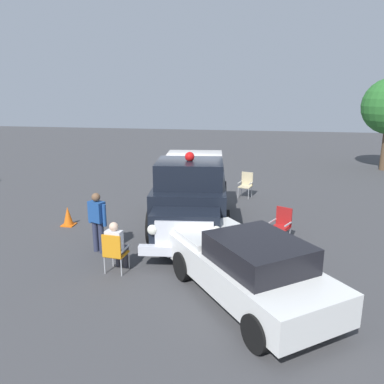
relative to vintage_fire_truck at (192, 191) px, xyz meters
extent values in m
plane|color=#424244|center=(0.35, -0.54, -1.20)|extent=(60.00, 60.00, 0.00)
cylinder|color=black|center=(-1.17, 1.39, -0.68)|extent=(0.44, 1.07, 1.04)
cylinder|color=black|center=(0.82, 1.62, -0.68)|extent=(0.44, 1.07, 1.04)
cylinder|color=black|center=(-0.76, -2.09, -0.68)|extent=(0.44, 1.07, 1.04)
cylinder|color=black|center=(1.22, -1.85, -0.68)|extent=(0.44, 1.07, 1.04)
cube|color=black|center=(0.03, -0.23, -0.15)|extent=(2.66, 5.11, 1.10)
cube|color=black|center=(-0.30, 2.60, -0.28)|extent=(1.85, 1.10, 0.84)
cube|color=black|center=(-0.11, 0.91, 0.75)|extent=(2.08, 1.91, 0.76)
cube|color=silver|center=(0.21, -1.77, 0.60)|extent=(2.14, 1.92, 0.60)
cube|color=silver|center=(-0.36, 3.05, -0.28)|extent=(1.44, 0.29, 0.64)
cube|color=silver|center=(-0.37, 3.14, -0.70)|extent=(2.25, 0.46, 0.24)
sphere|color=white|center=(-1.13, 2.95, -0.20)|extent=(0.29, 0.29, 0.26)
sphere|color=white|center=(0.42, 3.14, -0.20)|extent=(0.29, 0.29, 0.26)
sphere|color=red|center=(-0.11, 0.91, 1.25)|extent=(0.31, 0.31, 0.28)
cylinder|color=black|center=(-0.45, 3.62, -0.86)|extent=(0.62, 0.70, 0.68)
cylinder|color=black|center=(-1.77, 2.64, -0.86)|extent=(0.62, 0.70, 0.68)
cylinder|color=black|center=(-2.20, 5.94, -0.86)|extent=(0.62, 0.70, 0.68)
cylinder|color=black|center=(-3.51, 4.95, -0.86)|extent=(0.62, 0.70, 0.68)
cube|color=white|center=(-1.98, 4.29, -0.58)|extent=(3.96, 4.44, 0.64)
cube|color=white|center=(-1.11, 3.13, -0.22)|extent=(2.15, 2.10, 0.20)
cube|color=black|center=(-2.16, 4.53, -0.02)|extent=(2.39, 2.46, 0.56)
cube|color=silver|center=(-0.67, 2.55, -0.80)|extent=(1.61, 1.27, 0.20)
cylinder|color=#B7BABF|center=(1.44, 3.26, -0.98)|extent=(0.03, 0.03, 0.44)
cylinder|color=#B7BABF|center=(1.00, 3.30, -0.98)|extent=(0.03, 0.03, 0.44)
cylinder|color=#B7BABF|center=(1.48, 3.70, -0.98)|extent=(0.03, 0.03, 0.44)
cylinder|color=#B7BABF|center=(1.04, 3.74, -0.98)|extent=(0.03, 0.03, 0.44)
cube|color=orange|center=(1.24, 3.50, -0.74)|extent=(0.52, 0.52, 0.04)
cube|color=orange|center=(1.26, 3.74, -0.46)|extent=(0.48, 0.09, 0.56)
cube|color=#B7BABF|center=(1.48, 3.48, -0.58)|extent=(0.08, 0.44, 0.03)
cube|color=#B7BABF|center=(1.00, 3.53, -0.58)|extent=(0.08, 0.44, 0.03)
cylinder|color=#B7BABF|center=(-1.71, -3.53, -0.98)|extent=(0.03, 0.03, 0.44)
cylinder|color=#B7BABF|center=(-1.29, -3.65, -0.98)|extent=(0.03, 0.03, 0.44)
cylinder|color=#B7BABF|center=(-1.83, -3.95, -0.98)|extent=(0.03, 0.03, 0.44)
cylinder|color=#B7BABF|center=(-1.41, -4.08, -0.98)|extent=(0.03, 0.03, 0.44)
cube|color=beige|center=(-1.56, -3.80, -0.74)|extent=(0.59, 0.59, 0.04)
cube|color=beige|center=(-1.63, -4.03, -0.46)|extent=(0.47, 0.17, 0.56)
cube|color=#B7BABF|center=(-1.79, -3.74, -0.58)|extent=(0.16, 0.43, 0.03)
cube|color=#B7BABF|center=(-1.33, -3.87, -0.58)|extent=(0.16, 0.43, 0.03)
cylinder|color=#B7BABF|center=(-2.86, 1.25, -0.98)|extent=(0.04, 0.04, 0.44)
cylinder|color=#B7BABF|center=(-2.46, 1.05, -0.98)|extent=(0.04, 0.04, 0.44)
cylinder|color=#B7BABF|center=(-3.06, 0.85, -0.98)|extent=(0.04, 0.04, 0.44)
cylinder|color=#B7BABF|center=(-2.67, 0.65, -0.98)|extent=(0.04, 0.04, 0.44)
cube|color=#B21E1E|center=(-2.76, 0.95, -0.74)|extent=(0.65, 0.65, 0.04)
cube|color=#B21E1E|center=(-2.87, 0.74, -0.46)|extent=(0.45, 0.25, 0.56)
cube|color=#B7BABF|center=(-2.97, 1.06, -0.58)|extent=(0.23, 0.41, 0.03)
cube|color=#B7BABF|center=(-2.55, 0.84, -0.58)|extent=(0.23, 0.41, 0.03)
cylinder|color=#383842|center=(1.31, 3.22, -0.97)|extent=(0.14, 0.14, 0.45)
cylinder|color=#383842|center=(1.11, 3.24, -0.97)|extent=(0.14, 0.14, 0.45)
cube|color=#383842|center=(1.33, 3.38, -0.69)|extent=(0.19, 0.45, 0.13)
cube|color=#383842|center=(1.13, 3.40, -0.69)|extent=(0.19, 0.45, 0.13)
cube|color=silver|center=(1.25, 3.59, -0.39)|extent=(0.42, 0.26, 0.54)
sphere|color=beige|center=(1.24, 3.57, -0.02)|extent=(0.24, 0.24, 0.22)
cylinder|color=#2D334C|center=(2.24, 2.43, -0.76)|extent=(0.20, 0.20, 0.88)
cylinder|color=#2D334C|center=(2.04, 2.52, -0.76)|extent=(0.20, 0.20, 0.88)
cube|color=#1E478C|center=(2.14, 2.48, -0.04)|extent=(0.49, 0.40, 0.56)
cylinder|color=#1E478C|center=(2.39, 2.37, -0.10)|extent=(0.13, 0.13, 0.60)
cylinder|color=#1E478C|center=(1.89, 2.58, -0.10)|extent=(0.13, 0.13, 0.60)
sphere|color=brown|center=(2.14, 2.48, 0.36)|extent=(0.30, 0.30, 0.23)
cube|color=orange|center=(3.99, 0.63, -1.18)|extent=(0.40, 0.40, 0.04)
cone|color=orange|center=(3.99, 0.63, -0.86)|extent=(0.32, 0.32, 0.60)
camera|label=1|loc=(-2.10, 11.82, 3.15)|focal=36.44mm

